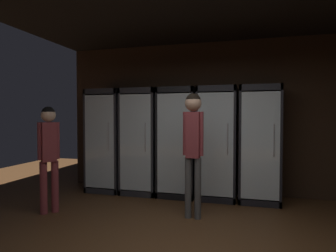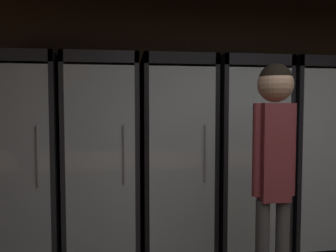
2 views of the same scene
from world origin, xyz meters
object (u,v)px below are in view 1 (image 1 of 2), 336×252
object	(u,v)px
cooler_far_left	(109,141)
cooler_far_right	(259,145)
shopper_near	(193,136)
cooler_center	(179,143)
shopper_far	(49,148)
cooler_left	(143,142)
cooler_right	(217,144)

from	to	relation	value
cooler_far_left	cooler_far_right	distance (m)	2.78
cooler_far_left	shopper_near	xyz separation A→B (m)	(1.86, -1.14, 0.20)
cooler_center	cooler_far_right	world-z (taller)	same
cooler_far_left	cooler_far_right	bearing A→B (deg)	-0.01
cooler_far_left	shopper_far	xyz separation A→B (m)	(-0.22, -1.48, 0.01)
cooler_far_left	cooler_center	bearing A→B (deg)	0.06
cooler_left	cooler_right	bearing A→B (deg)	0.05
cooler_right	shopper_far	size ratio (longest dim) A/B	1.23
shopper_far	shopper_near	bearing A→B (deg)	9.31
cooler_far_left	cooler_left	world-z (taller)	same
cooler_far_left	cooler_center	world-z (taller)	same
cooler_left	shopper_near	distance (m)	1.64
cooler_center	cooler_far_left	bearing A→B (deg)	-179.94
cooler_left	shopper_near	world-z (taller)	cooler_left
cooler_far_left	shopper_near	distance (m)	2.19
cooler_far_right	shopper_far	size ratio (longest dim) A/B	1.23
cooler_left	cooler_far_right	distance (m)	2.09
cooler_right	shopper_far	distance (m)	2.74
cooler_far_right	cooler_far_left	bearing A→B (deg)	179.99
cooler_far_left	cooler_far_right	xyz separation A→B (m)	(2.78, -0.00, -0.01)
cooler_far_left	shopper_near	size ratio (longest dim) A/B	1.11
cooler_left	shopper_far	world-z (taller)	cooler_left
cooler_right	cooler_far_left	bearing A→B (deg)	-179.94
cooler_center	cooler_right	world-z (taller)	same
cooler_far_left	cooler_left	size ratio (longest dim) A/B	1.00
cooler_right	cooler_center	bearing A→B (deg)	-179.95
cooler_far_left	shopper_far	bearing A→B (deg)	-98.32
cooler_far_left	cooler_right	distance (m)	2.09
cooler_left	shopper_far	size ratio (longest dim) A/B	1.23
shopper_near	shopper_far	world-z (taller)	shopper_near
cooler_far_left	shopper_far	size ratio (longest dim) A/B	1.23
cooler_center	shopper_far	xyz separation A→B (m)	(-1.61, -1.48, 0.02)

